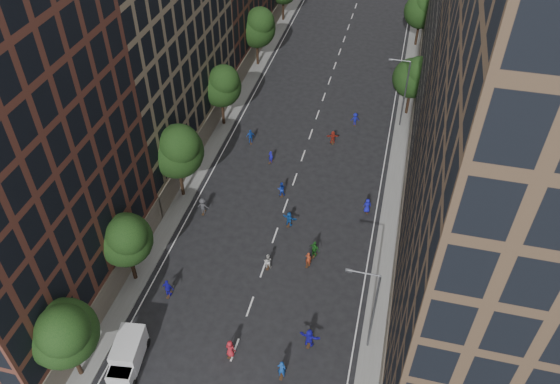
{
  "coord_description": "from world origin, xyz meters",
  "views": [
    {
      "loc": [
        9.67,
        -14.43,
        39.65
      ],
      "look_at": [
        -0.56,
        26.82,
        2.0
      ],
      "focal_mm": 35.0,
      "sensor_mm": 36.0,
      "label": 1
    }
  ],
  "objects_px": {
    "streetlamp_near": "(371,308)",
    "streetlamp_far": "(404,90)",
    "cargo_van": "(128,355)",
    "skater_1": "(282,369)",
    "skater_0": "(138,342)"
  },
  "relations": [
    {
      "from": "streetlamp_far",
      "to": "skater_1",
      "type": "height_order",
      "value": "streetlamp_far"
    },
    {
      "from": "streetlamp_far",
      "to": "skater_0",
      "type": "height_order",
      "value": "streetlamp_far"
    },
    {
      "from": "streetlamp_far",
      "to": "streetlamp_near",
      "type": "bearing_deg",
      "value": -90.0
    },
    {
      "from": "cargo_van",
      "to": "skater_0",
      "type": "distance_m",
      "value": 1.6
    },
    {
      "from": "streetlamp_far",
      "to": "skater_1",
      "type": "xyz_separation_m",
      "value": [
        -6.04,
        -37.34,
        -4.21
      ]
    },
    {
      "from": "streetlamp_far",
      "to": "cargo_van",
      "type": "relative_size",
      "value": 1.88
    },
    {
      "from": "streetlamp_far",
      "to": "cargo_van",
      "type": "distance_m",
      "value": 43.43
    },
    {
      "from": "skater_0",
      "to": "skater_1",
      "type": "relative_size",
      "value": 0.91
    },
    {
      "from": "cargo_van",
      "to": "skater_1",
      "type": "xyz_separation_m",
      "value": [
        12.15,
        1.9,
        -0.33
      ]
    },
    {
      "from": "streetlamp_near",
      "to": "skater_0",
      "type": "bearing_deg",
      "value": -165.41
    },
    {
      "from": "streetlamp_near",
      "to": "streetlamp_far",
      "type": "relative_size",
      "value": 1.0
    },
    {
      "from": "streetlamp_near",
      "to": "cargo_van",
      "type": "bearing_deg",
      "value": -161.03
    },
    {
      "from": "streetlamp_near",
      "to": "cargo_van",
      "type": "distance_m",
      "value": 19.61
    },
    {
      "from": "cargo_van",
      "to": "skater_0",
      "type": "height_order",
      "value": "cargo_van"
    },
    {
      "from": "cargo_van",
      "to": "skater_1",
      "type": "bearing_deg",
      "value": 1.05
    }
  ]
}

